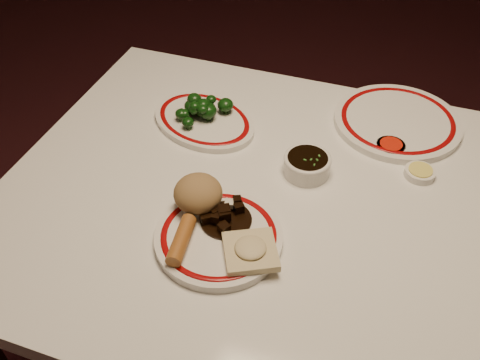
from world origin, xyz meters
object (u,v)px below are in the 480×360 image
Objects in this scene: stirfry_heap at (222,215)px; broccoli_pile at (203,108)px; dining_table at (290,232)px; soy_bowl at (307,165)px; main_plate at (219,237)px; broccoli_plate at (204,120)px; rice_mound at (198,193)px; spring_roll at (181,240)px; fried_wonton at (250,250)px.

broccoli_pile reaches higher than stirfry_heap.
soy_bowl reaches higher than dining_table.
broccoli_plate is (-0.16, 0.33, -0.00)m from main_plate.
rice_mound is (-0.06, 0.06, 0.04)m from main_plate.
main_plate is 0.04m from stirfry_heap.
rice_mound reaches higher than spring_roll.
broccoli_plate is at bearing 110.19° from rice_mound.
stirfry_heap is (-0.11, -0.11, 0.12)m from dining_table.
broccoli_pile is at bearing 116.53° from main_plate.
main_plate is at bearing 33.03° from spring_roll.
spring_roll is at bearing -85.12° from rice_mound.
broccoli_plate is at bearing 116.35° from main_plate.
spring_roll is 0.88× the size of broccoli_pile.
broccoli_pile is (-0.27, 0.19, 0.13)m from dining_table.
rice_mound is 0.25m from soy_bowl.
spring_roll reaches higher than dining_table.
rice_mound reaches higher than main_plate.
broccoli_pile is (-0.17, 0.33, 0.03)m from main_plate.
rice_mound is 0.76× the size of fried_wonton.
main_plate is 0.26m from soy_bowl.
fried_wonton is at bearing -31.31° from rice_mound.
rice_mound is 0.96× the size of soy_bowl.
soy_bowl is at bearing -18.53° from broccoli_pile.
rice_mound is at bearing 138.05° from main_plate.
broccoli_plate is at bearing 98.89° from spring_roll.
soy_bowl reaches higher than main_plate.
spring_roll reaches higher than main_plate.
dining_table is at bearing 53.98° from main_plate.
dining_table is 0.15m from soy_bowl.
fried_wonton is (0.13, -0.08, -0.02)m from rice_mound.
dining_table is 11.43× the size of spring_roll.
rice_mound reaches higher than broccoli_plate.
rice_mound is at bearing 148.69° from fried_wonton.
fried_wonton is 1.25× the size of stirfry_heap.
spring_roll is (0.01, -0.10, -0.02)m from rice_mound.
fried_wonton is 0.43m from broccoli_pile.
dining_table is at bearing 42.81° from spring_roll.
main_plate is 2.06× the size of fried_wonton.
soy_bowl is (0.27, -0.09, -0.02)m from broccoli_pile.
stirfry_heap is (-0.01, 0.04, 0.02)m from main_plate.
stirfry_heap is 0.32× the size of broccoli_plate.
spring_roll reaches higher than broccoli_plate.
rice_mound is 0.90× the size of spring_roll.
broccoli_pile reaches higher than fried_wonton.
main_plate reaches higher than broccoli_plate.
main_plate is 2.16× the size of broccoli_pile.
soy_bowl is at bearing 81.91° from fried_wonton.
stirfry_heap reaches higher than fried_wonton.
fried_wonton reaches higher than main_plate.
stirfry_heap is 0.84× the size of broccoli_pile.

